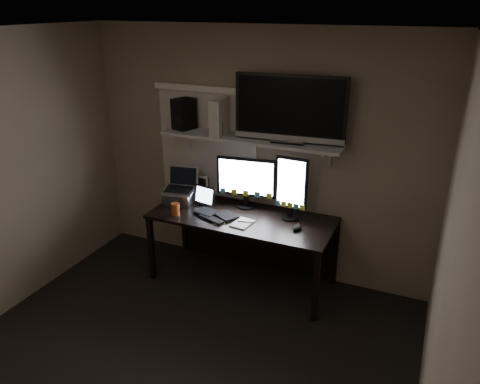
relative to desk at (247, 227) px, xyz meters
The scene contains 21 objects.
floor 1.64m from the desk, 90.00° to the right, with size 3.60×3.60×0.00m, color black.
ceiling 2.49m from the desk, 90.00° to the right, with size 3.60×3.60×0.00m, color silver.
back_wall 0.74m from the desk, 90.00° to the left, with size 3.60×3.60×0.00m, color #6D624E.
right_wall 2.47m from the desk, 40.70° to the right, with size 3.60×3.60×0.00m, color #6D624E.
window_blinds 0.96m from the desk, 156.69° to the left, with size 1.10×0.02×1.10m, color beige.
desk is the anchor object (origin of this frame).
wall_shelf 0.91m from the desk, 90.00° to the left, with size 1.80×0.35×0.03m, color #A9A9A4.
monitor_landscape 0.46m from the desk, 115.63° to the left, with size 0.61×0.06×0.54m, color black.
monitor_portrait 0.67m from the desk, ahead, with size 0.32×0.06×0.63m, color black.
keyboard 0.36m from the desk, 139.38° to the right, with size 0.43×0.17×0.03m, color black.
mouse 0.64m from the desk, 17.30° to the right, with size 0.08×0.12×0.04m, color black.
notepad 0.34m from the desk, 75.24° to the right, with size 0.16×0.22×0.01m, color beige.
tablet 0.53m from the desk, behind, with size 0.25×0.10×0.22m, color black.
file_sorter 0.70m from the desk, 167.65° to the left, with size 0.20×0.09×0.25m, color black.
laptop 0.82m from the desk, behind, with size 0.33×0.26×0.37m, color #ACABB0.
cup 0.75m from the desk, 149.92° to the right, with size 0.08×0.08×0.12m, color #96431B.
sticky_notes 0.41m from the desk, 135.72° to the right, with size 0.31×0.23×0.00m, color #D6DE3C, non-canonical shape.
tv 1.30m from the desk, 10.48° to the left, with size 1.02×0.18×0.61m, color black.
game_console 1.15m from the desk, 167.26° to the left, with size 0.09×0.29×0.35m, color silver.
speaker 1.31m from the desk, behind, with size 0.17×0.21×0.31m, color black.
bottles 1.05m from the desk, behind, with size 0.22×0.05×0.14m, color #A50F0C, non-canonical shape.
Camera 1 is at (1.66, -2.38, 2.68)m, focal length 35.00 mm.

